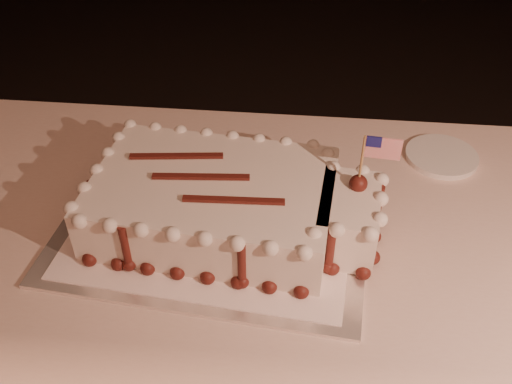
# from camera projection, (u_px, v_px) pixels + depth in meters

# --- Properties ---
(banquet_table) EXTENTS (2.40, 0.80, 0.75)m
(banquet_table) POSITION_uv_depth(u_px,v_px,m) (332.00, 345.00, 1.34)
(banquet_table) COLOR beige
(banquet_table) RESTS_ON ground
(cake_board) EXTENTS (0.62, 0.49, 0.01)m
(cake_board) POSITION_uv_depth(u_px,v_px,m) (215.00, 224.00, 1.10)
(cake_board) COLOR white
(cake_board) RESTS_ON banquet_table
(doily) EXTENTS (0.56, 0.44, 0.00)m
(doily) POSITION_uv_depth(u_px,v_px,m) (215.00, 222.00, 1.10)
(doily) COLOR white
(doily) RESTS_ON cake_board
(sheet_cake) EXTENTS (0.57, 0.36, 0.22)m
(sheet_cake) POSITION_uv_depth(u_px,v_px,m) (230.00, 204.00, 1.06)
(sheet_cake) COLOR white
(sheet_cake) RESTS_ON doily
(side_plate) EXTENTS (0.16, 0.16, 0.01)m
(side_plate) POSITION_uv_depth(u_px,v_px,m) (442.00, 156.00, 1.27)
(side_plate) COLOR silver
(side_plate) RESTS_ON banquet_table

